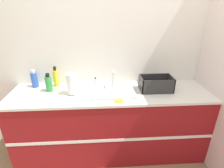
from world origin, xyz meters
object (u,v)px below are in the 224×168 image
object	(u,v)px
sink	(114,91)
bottle_yellow	(56,78)
soap_dispenser	(96,82)
bottle_blue	(34,79)
paper_towel_roll	(72,84)
dish_rack	(156,85)
bottle_green	(49,83)

from	to	relation	value
sink	bottle_yellow	size ratio (longest dim) A/B	1.94
soap_dispenser	bottle_blue	bearing A→B (deg)	178.17
paper_towel_roll	dish_rack	distance (m)	1.02
soap_dispenser	sink	bearing A→B (deg)	-42.95
bottle_green	dish_rack	bearing A→B (deg)	-2.49
paper_towel_roll	bottle_blue	bearing A→B (deg)	155.20
bottle_green	bottle_yellow	xyz separation A→B (m)	(0.05, 0.15, 0.01)
dish_rack	soap_dispenser	size ratio (longest dim) A/B	3.34
paper_towel_roll	bottle_blue	size ratio (longest dim) A/B	1.09
sink	bottle_yellow	distance (m)	0.78
dish_rack	bottle_yellow	xyz separation A→B (m)	(-1.26, 0.21, 0.05)
sink	dish_rack	xyz separation A→B (m)	(0.53, 0.03, 0.05)
paper_towel_roll	bottle_blue	distance (m)	0.56
sink	bottle_blue	bearing A→B (deg)	167.01
bottle_green	soap_dispenser	bearing A→B (deg)	11.47
dish_rack	soap_dispenser	bearing A→B (deg)	167.09
dish_rack	soap_dispenser	distance (m)	0.77
bottle_yellow	bottle_green	bearing A→B (deg)	-110.06
bottle_yellow	paper_towel_roll	bearing A→B (deg)	-45.80
sink	soap_dispenser	bearing A→B (deg)	137.05
bottle_blue	soap_dispenser	xyz separation A→B (m)	(0.78, -0.02, -0.05)
bottle_blue	bottle_yellow	size ratio (longest dim) A/B	0.89
bottle_yellow	soap_dispenser	distance (m)	0.51
bottle_green	bottle_blue	xyz separation A→B (m)	(-0.22, 0.14, 0.00)
sink	dish_rack	size ratio (longest dim) A/B	1.31
paper_towel_roll	bottle_yellow	xyz separation A→B (m)	(-0.24, 0.24, -0.01)
bottle_green	bottle_blue	size ratio (longest dim) A/B	0.98
sink	paper_towel_roll	bearing A→B (deg)	-179.54
bottle_green	bottle_blue	bearing A→B (deg)	147.13
dish_rack	bottle_yellow	size ratio (longest dim) A/B	1.48
bottle_green	bottle_yellow	world-z (taller)	bottle_yellow
bottle_green	paper_towel_roll	bearing A→B (deg)	-18.06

